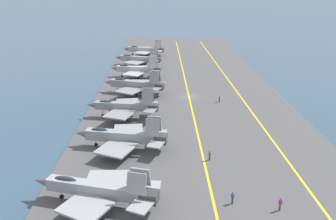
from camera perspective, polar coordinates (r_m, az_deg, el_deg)
ground_plane at (r=90.13m, az=3.36°, el=1.97°), size 2000.00×2000.00×0.00m
carrier_deck at (r=90.07m, az=3.36°, el=2.09°), size 192.27×47.27×0.40m
deck_stripe_foul_line at (r=91.88m, az=11.48°, el=2.21°), size 173.03×3.33×0.01m
deck_stripe_centerline at (r=90.00m, az=3.37°, el=2.21°), size 173.05×0.36×0.01m
parked_jet_second at (r=47.73m, az=-11.40°, el=-12.33°), size 12.20×17.32×5.78m
parked_jet_third at (r=61.91m, az=-7.35°, el=-4.19°), size 14.10×16.43×6.11m
parked_jet_fourth at (r=75.43m, az=-7.05°, el=0.63°), size 13.57×15.57×6.68m
parked_jet_fifth at (r=91.49m, az=-5.37°, el=4.12°), size 13.63×16.43×6.36m
parked_jet_sixth at (r=107.86m, az=-5.03°, el=6.56°), size 13.45×15.48×6.62m
parked_jet_seventh at (r=123.24m, az=-4.75°, el=8.18°), size 13.45×16.88×5.98m
parked_jet_eighth at (r=140.39m, az=-3.83°, el=9.67°), size 13.62×16.21×6.23m
crew_blue_vest at (r=48.39m, az=10.32°, el=-13.59°), size 0.46×0.44×1.76m
crew_red_vest at (r=85.96m, az=8.24°, el=1.84°), size 0.43×0.34×1.75m
crew_green_vest at (r=58.37m, az=6.69°, el=-7.15°), size 0.43×0.35×1.77m
crew_purple_vest at (r=48.52m, az=17.56°, el=-14.11°), size 0.39×0.45×1.85m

